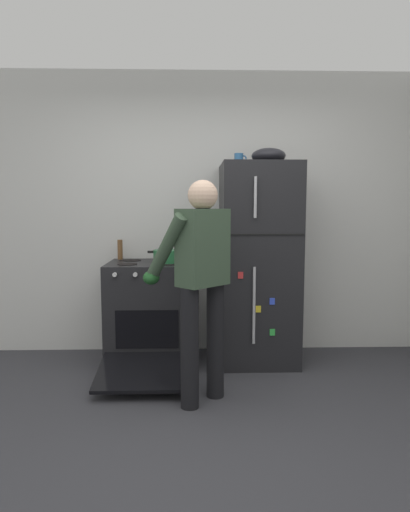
# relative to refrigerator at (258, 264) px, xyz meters

# --- Properties ---
(ground) EXTENTS (8.00, 8.00, 0.00)m
(ground) POSITION_rel_refrigerator_xyz_m (-0.50, -1.57, -0.90)
(ground) COLOR #38383D
(kitchen_wall_back) EXTENTS (6.00, 0.10, 2.70)m
(kitchen_wall_back) POSITION_rel_refrigerator_xyz_m (-0.50, 0.38, 0.45)
(kitchen_wall_back) COLOR silver
(kitchen_wall_back) RESTS_ON ground
(refrigerator) EXTENTS (0.68, 0.72, 1.80)m
(refrigerator) POSITION_rel_refrigerator_xyz_m (0.00, 0.00, 0.00)
(refrigerator) COLOR black
(refrigerator) RESTS_ON ground
(stove_range) EXTENTS (0.76, 1.22, 0.92)m
(stove_range) POSITION_rel_refrigerator_xyz_m (-0.99, -0.02, -0.45)
(stove_range) COLOR black
(stove_range) RESTS_ON ground
(person_cook) EXTENTS (0.64, 0.67, 1.60)m
(person_cook) POSITION_rel_refrigerator_xyz_m (-0.55, -0.86, 0.05)
(person_cook) COLOR black
(person_cook) RESTS_ON ground
(red_pot) EXTENTS (0.35, 0.25, 0.11)m
(red_pot) POSITION_rel_refrigerator_xyz_m (-0.83, -0.05, 0.08)
(red_pot) COLOR #236638
(red_pot) RESTS_ON stove_range
(coffee_mug) EXTENTS (0.11, 0.08, 0.10)m
(coffee_mug) POSITION_rel_refrigerator_xyz_m (-0.18, 0.05, 0.95)
(coffee_mug) COLOR #2D6093
(coffee_mug) RESTS_ON refrigerator
(pepper_mill) EXTENTS (0.05, 0.05, 0.19)m
(pepper_mill) POSITION_rel_refrigerator_xyz_m (-1.29, 0.20, 0.12)
(pepper_mill) COLOR brown
(pepper_mill) RESTS_ON stove_range
(mixing_bowl) EXTENTS (0.30, 0.30, 0.14)m
(mixing_bowl) POSITION_rel_refrigerator_xyz_m (0.08, 0.00, 0.97)
(mixing_bowl) COLOR black
(mixing_bowl) RESTS_ON refrigerator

